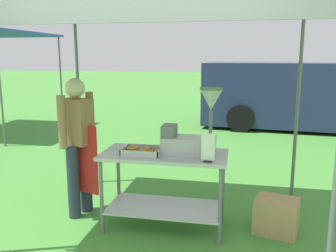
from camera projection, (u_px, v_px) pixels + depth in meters
ground_plane at (206, 132)px, 8.79m from camera, size 70.00×70.00×0.00m
stall_canopy at (166, 12)px, 3.56m from camera, size 3.17×2.16×2.37m
donut_cart at (164, 174)px, 3.79m from camera, size 1.32×0.64×0.84m
donut_tray at (142, 152)px, 3.70m from camera, size 0.41×0.30×0.07m
donut_fryer at (193, 132)px, 3.66m from camera, size 0.62×0.28×0.70m
menu_sign at (208, 150)px, 3.40m from camera, size 0.13×0.05×0.28m
vendor at (78, 140)px, 4.06m from camera, size 0.46×0.53×1.61m
supply_crate at (276, 216)px, 3.76m from camera, size 0.51×0.45×0.37m
van_navy at (309, 95)px, 9.15m from camera, size 5.49×2.44×1.69m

